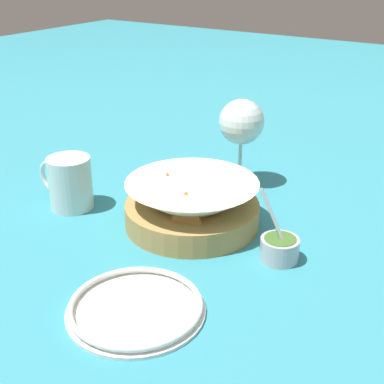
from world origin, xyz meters
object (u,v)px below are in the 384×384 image
(side_plate, at_px, (136,307))
(wine_glass, at_px, (241,124))
(sauce_cup, at_px, (280,248))
(beer_mug, at_px, (70,184))
(food_basket, at_px, (192,206))

(side_plate, bearing_deg, wine_glass, -78.56)
(sauce_cup, height_order, beer_mug, sauce_cup)
(beer_mug, distance_m, side_plate, 0.34)
(food_basket, relative_size, sauce_cup, 2.05)
(food_basket, bearing_deg, side_plate, 106.47)
(food_basket, distance_m, sauce_cup, 0.17)
(wine_glass, xyz_separation_m, side_plate, (-0.09, 0.44, -0.11))
(wine_glass, distance_m, beer_mug, 0.34)
(food_basket, height_order, wine_glass, wine_glass)
(wine_glass, bearing_deg, sauce_cup, 130.59)
(sauce_cup, xyz_separation_m, side_plate, (0.10, 0.22, -0.01))
(beer_mug, bearing_deg, side_plate, 148.65)
(sauce_cup, height_order, wine_glass, wine_glass)
(food_basket, distance_m, side_plate, 0.25)
(sauce_cup, height_order, side_plate, sauce_cup)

